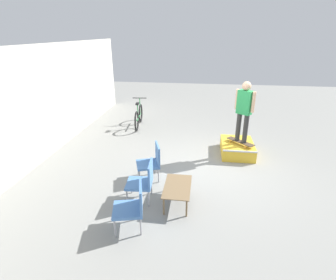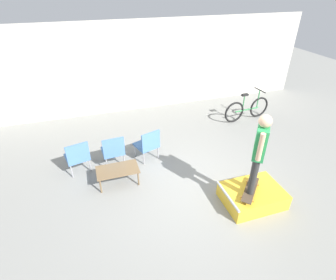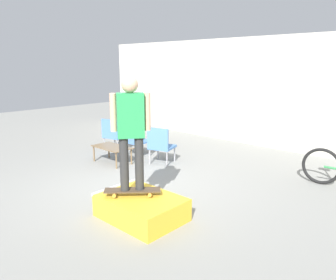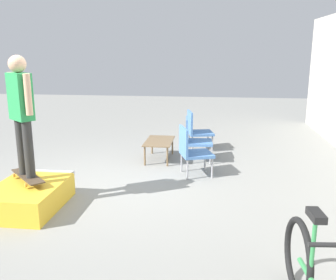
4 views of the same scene
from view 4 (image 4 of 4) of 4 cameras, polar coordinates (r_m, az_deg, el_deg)
The scene contains 8 objects.
ground_plane at distance 6.23m, azimuth -9.34°, elevation -6.95°, with size 24.00×24.00×0.00m, color gray.
skate_ramp_box at distance 5.64m, azimuth -20.51°, elevation -8.07°, with size 1.24×0.90×0.37m.
skateboard_on_ramp at distance 5.68m, azimuth -20.60°, elevation -5.18°, with size 0.73×0.74×0.07m.
person_skater at distance 5.46m, azimuth -21.47°, elevation 4.71°, with size 0.39×0.47×1.67m.
coffee_table at distance 7.51m, azimuth -1.35°, elevation -0.42°, with size 0.94×0.54×0.39m.
patio_chair_left at distance 8.23m, azimuth 4.35°, elevation 1.66°, with size 0.63×0.63×0.87m.
patio_chair_center at distance 7.40m, azimuth 4.01°, elevation 0.32°, with size 0.56×0.56×0.87m.
patio_chair_right at distance 6.55m, azimuth 3.62°, elevation -1.45°, with size 0.66×0.66×0.87m.
Camera 4 is at (5.59, 1.71, 2.17)m, focal length 40.00 mm.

